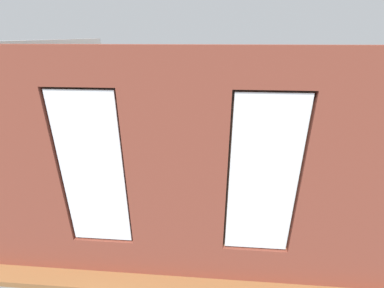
# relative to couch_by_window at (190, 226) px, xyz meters

# --- Properties ---
(ground_plane) EXTENTS (6.93, 6.56, 0.10)m
(ground_plane) POSITION_rel_couch_by_window_xyz_m (0.12, -2.25, -0.38)
(ground_plane) COLOR brown
(brick_wall_with_windows) EXTENTS (6.33, 0.30, 3.27)m
(brick_wall_with_windows) POSITION_rel_couch_by_window_xyz_m (0.12, 0.65, 1.28)
(brick_wall_with_windows) COLOR brown
(brick_wall_with_windows) RESTS_ON ground_plane
(white_wall_right) EXTENTS (0.10, 5.56, 3.27)m
(white_wall_right) POSITION_rel_couch_by_window_xyz_m (3.23, -2.05, 1.30)
(white_wall_right) COLOR white
(white_wall_right) RESTS_ON ground_plane
(couch_by_window) EXTENTS (2.02, 0.87, 0.80)m
(couch_by_window) POSITION_rel_couch_by_window_xyz_m (0.00, 0.00, 0.00)
(couch_by_window) COLOR black
(couch_by_window) RESTS_ON ground_plane
(couch_left) EXTENTS (1.02, 1.98, 0.80)m
(couch_left) POSITION_rel_couch_by_window_xyz_m (-2.35, -2.36, 0.00)
(couch_left) COLOR black
(couch_left) RESTS_ON ground_plane
(coffee_table) EXTENTS (1.35, 0.85, 0.41)m
(coffee_table) POSITION_rel_couch_by_window_xyz_m (0.09, -2.59, 0.03)
(coffee_table) COLOR #A87547
(coffee_table) RESTS_ON ground_plane
(cup_ceramic) EXTENTS (0.07, 0.07, 0.08)m
(cup_ceramic) POSITION_rel_couch_by_window_xyz_m (0.26, -2.69, 0.12)
(cup_ceramic) COLOR #33567F
(cup_ceramic) RESTS_ON coffee_table
(candle_jar) EXTENTS (0.08, 0.08, 0.11)m
(candle_jar) POSITION_rel_couch_by_window_xyz_m (-0.28, -2.74, 0.13)
(candle_jar) COLOR #B7333D
(candle_jar) RESTS_ON coffee_table
(remote_gray) EXTENTS (0.11, 0.18, 0.02)m
(remote_gray) POSITION_rel_couch_by_window_xyz_m (0.09, -2.59, 0.09)
(remote_gray) COLOR #59595B
(remote_gray) RESTS_ON coffee_table
(remote_silver) EXTENTS (0.08, 0.18, 0.02)m
(remote_silver) POSITION_rel_couch_by_window_xyz_m (-0.01, -2.46, 0.09)
(remote_silver) COLOR #B2B2B7
(remote_silver) RESTS_ON coffee_table
(media_console) EXTENTS (1.07, 0.42, 0.48)m
(media_console) POSITION_rel_couch_by_window_xyz_m (2.93, -2.32, -0.09)
(media_console) COLOR black
(media_console) RESTS_ON ground_plane
(tv_flatscreen) EXTENTS (0.92, 0.20, 0.62)m
(tv_flatscreen) POSITION_rel_couch_by_window_xyz_m (2.93, -2.32, 0.46)
(tv_flatscreen) COLOR black
(tv_flatscreen) RESTS_ON media_console
(papasan_chair) EXTENTS (1.07, 1.07, 0.68)m
(papasan_chair) POSITION_rel_couch_by_window_xyz_m (0.37, -4.49, 0.11)
(papasan_chair) COLOR olive
(papasan_chair) RESTS_ON ground_plane
(potted_plant_near_tv) EXTENTS (0.82, 0.78, 1.18)m
(potted_plant_near_tv) POSITION_rel_couch_by_window_xyz_m (2.37, -1.35, 0.23)
(potted_plant_near_tv) COLOR beige
(potted_plant_near_tv) RESTS_ON ground_plane
(potted_plant_beside_window_right) EXTENTS (0.94, 1.18, 1.32)m
(potted_plant_beside_window_right) POSITION_rel_couch_by_window_xyz_m (2.41, 0.10, 0.16)
(potted_plant_beside_window_right) COLOR #9E5638
(potted_plant_beside_window_right) RESTS_ON ground_plane
(potted_plant_corner_near_left) EXTENTS (1.03, 1.10, 1.35)m
(potted_plant_corner_near_left) POSITION_rel_couch_by_window_xyz_m (-2.51, -4.52, 0.32)
(potted_plant_corner_near_left) COLOR #9E5638
(potted_plant_corner_near_left) RESTS_ON ground_plane
(potted_plant_corner_far_left) EXTENTS (0.98, 0.91, 1.30)m
(potted_plant_corner_far_left) POSITION_rel_couch_by_window_xyz_m (-2.51, 0.09, 0.47)
(potted_plant_corner_far_left) COLOR brown
(potted_plant_corner_far_left) RESTS_ON ground_plane
(potted_plant_between_couches) EXTENTS (0.79, 0.75, 1.13)m
(potted_plant_between_couches) POSITION_rel_couch_by_window_xyz_m (-1.45, -0.05, 0.23)
(potted_plant_between_couches) COLOR gray
(potted_plant_between_couches) RESTS_ON ground_plane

